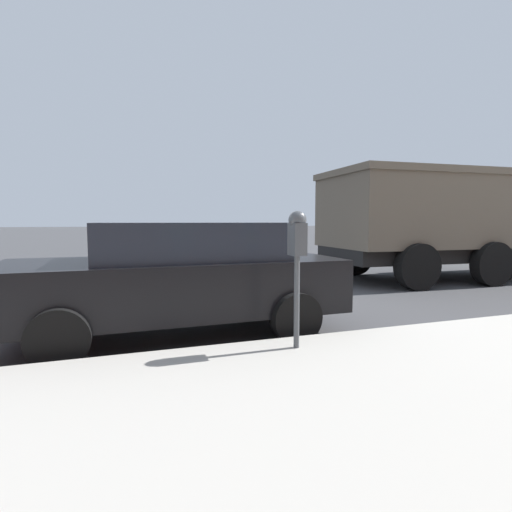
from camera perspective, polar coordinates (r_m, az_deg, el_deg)
ground_plane at (r=6.71m, az=-6.17°, el=-8.13°), size 220.00×220.00×0.00m
parking_meter at (r=4.20m, az=5.90°, el=1.73°), size 0.21×0.19×1.46m
car_black at (r=5.44m, az=-10.83°, el=-2.76°), size 2.03×4.35×1.50m
dump_truck at (r=12.27m, az=28.51°, el=4.76°), size 3.29×8.46×2.77m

